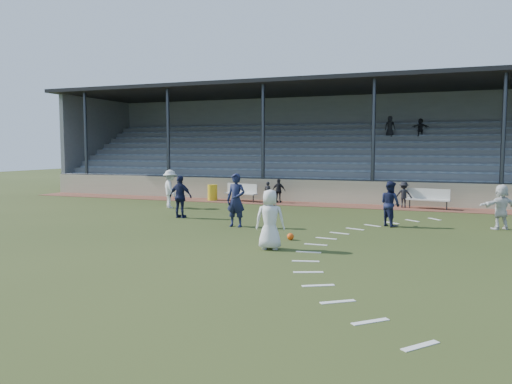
% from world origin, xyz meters
% --- Properties ---
extents(ground, '(90.00, 90.00, 0.00)m').
position_xyz_m(ground, '(0.00, 0.00, 0.00)').
color(ground, '#2C3716').
rests_on(ground, ground).
extents(cinder_track, '(34.00, 2.00, 0.02)m').
position_xyz_m(cinder_track, '(0.00, 10.50, 0.01)').
color(cinder_track, brown).
rests_on(cinder_track, ground).
extents(retaining_wall, '(34.00, 0.18, 1.20)m').
position_xyz_m(retaining_wall, '(0.00, 11.55, 0.60)').
color(retaining_wall, '#BDB691').
rests_on(retaining_wall, ground).
extents(bench_left, '(2.04, 0.96, 0.95)m').
position_xyz_m(bench_left, '(-3.85, 10.57, 0.58)').
color(bench_left, beige).
rests_on(bench_left, cinder_track).
extents(bench_right, '(2.04, 0.80, 0.95)m').
position_xyz_m(bench_right, '(5.77, 10.55, 0.58)').
color(bench_right, beige).
rests_on(bench_right, cinder_track).
extents(trash_bin, '(0.54, 0.54, 0.87)m').
position_xyz_m(trash_bin, '(-5.53, 10.43, 0.45)').
color(trash_bin, gold).
rests_on(trash_bin, cinder_track).
extents(football, '(0.22, 0.22, 0.22)m').
position_xyz_m(football, '(1.91, 0.49, 0.11)').
color(football, '#EA4D0D').
rests_on(football, ground).
extents(player_white_lead, '(0.94, 0.72, 1.72)m').
position_xyz_m(player_white_lead, '(1.77, -1.11, 0.86)').
color(player_white_lead, silver).
rests_on(player_white_lead, ground).
extents(player_navy_lead, '(0.75, 0.51, 1.98)m').
position_xyz_m(player_navy_lead, '(-0.73, 2.36, 0.99)').
color(player_navy_lead, '#141938').
rests_on(player_navy_lead, ground).
extents(player_navy_mid, '(1.03, 1.02, 1.68)m').
position_xyz_m(player_navy_mid, '(4.58, 4.48, 0.84)').
color(player_navy_mid, '#141938').
rests_on(player_navy_mid, ground).
extents(player_white_wing, '(1.33, 1.33, 1.85)m').
position_xyz_m(player_white_wing, '(-6.00, 6.66, 0.92)').
color(player_white_wing, silver).
rests_on(player_white_wing, ground).
extents(player_navy_wing, '(1.05, 0.47, 1.77)m').
position_xyz_m(player_navy_wing, '(-3.81, 3.73, 0.88)').
color(player_navy_wing, '#141938').
rests_on(player_navy_wing, ground).
extents(player_white_back, '(1.52, 1.22, 1.62)m').
position_xyz_m(player_white_back, '(8.36, 5.13, 0.81)').
color(player_white_back, silver).
rests_on(player_white_back, ground).
extents(sub_left_near, '(0.45, 0.34, 1.12)m').
position_xyz_m(sub_left_near, '(-2.26, 10.37, 0.58)').
color(sub_left_near, black).
rests_on(sub_left_near, cinder_track).
extents(sub_left_far, '(0.76, 0.36, 1.26)m').
position_xyz_m(sub_left_far, '(-1.75, 10.66, 0.65)').
color(sub_left_far, black).
rests_on(sub_left_far, cinder_track).
extents(sub_right, '(0.82, 0.49, 1.26)m').
position_xyz_m(sub_right, '(4.64, 10.61, 0.65)').
color(sub_right, black).
rests_on(sub_right, cinder_track).
extents(grandstand, '(34.60, 9.00, 6.61)m').
position_xyz_m(grandstand, '(0.00, 16.26, 2.20)').
color(grandstand, slate).
rests_on(grandstand, ground).
extents(penalty_arc, '(3.89, 14.63, 0.01)m').
position_xyz_m(penalty_arc, '(4.12, 0.00, 0.01)').
color(penalty_arc, silver).
rests_on(penalty_arc, ground).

